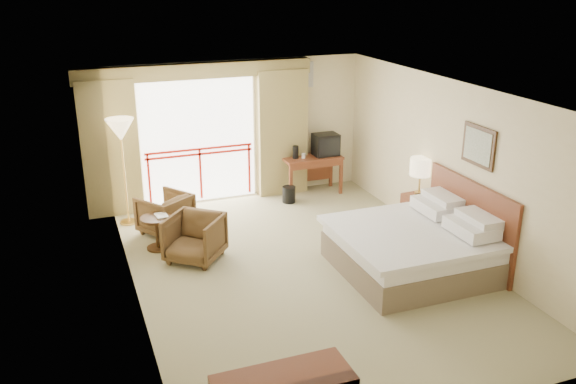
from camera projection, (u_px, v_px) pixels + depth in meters
name	position (u px, v px, depth m)	size (l,w,h in m)	color
floor	(306.00, 269.00, 9.25)	(7.00, 7.00, 0.00)	#989266
ceiling	(308.00, 92.00, 8.33)	(7.00, 7.00, 0.00)	white
wall_back	(238.00, 130.00, 11.87)	(5.00, 5.00, 0.00)	beige
wall_front	(448.00, 301.00, 5.71)	(5.00, 5.00, 0.00)	beige
wall_left	(130.00, 208.00, 7.96)	(7.00, 7.00, 0.00)	beige
wall_right	(453.00, 167.00, 9.62)	(7.00, 7.00, 0.00)	beige
balcony_door	(199.00, 141.00, 11.64)	(2.40, 2.40, 0.00)	white
balcony_railing	(200.00, 161.00, 11.75)	(2.09, 0.03, 1.02)	red
curtain_left	(110.00, 149.00, 10.96)	(1.00, 0.26, 2.50)	olive
curtain_right	(282.00, 133.00, 12.05)	(1.00, 0.26, 2.50)	olive
valance	(196.00, 71.00, 11.09)	(4.40, 0.22, 0.28)	olive
hvac_vent	(301.00, 75.00, 11.93)	(0.50, 0.04, 0.50)	silver
bed	(414.00, 247.00, 9.09)	(2.13, 2.06, 0.97)	brown
headboard	(469.00, 222.00, 9.32)	(0.06, 2.10, 1.30)	#5F2411
framed_art	(478.00, 146.00, 8.91)	(0.04, 0.72, 0.60)	black
nightstand	(419.00, 213.00, 10.54)	(0.44, 0.53, 0.63)	#5F2411
table_lamp	(421.00, 167.00, 10.31)	(0.36, 0.36, 0.64)	tan
phone	(423.00, 197.00, 10.27)	(0.19, 0.15, 0.09)	black
desk	(311.00, 164.00, 12.28)	(1.18, 0.57, 0.77)	#5F2411
tv	(326.00, 145.00, 12.20)	(0.49, 0.39, 0.44)	black
coffee_maker	(295.00, 152.00, 12.02)	(0.12, 0.12, 0.26)	black
cup	(303.00, 156.00, 12.05)	(0.07, 0.07, 0.10)	white
wastebasket	(289.00, 194.00, 11.88)	(0.26, 0.26, 0.32)	black
armchair_far	(167.00, 232.00, 10.55)	(0.75, 0.77, 0.70)	#48311A
armchair_near	(196.00, 259.00, 9.56)	(0.78, 0.80, 0.73)	#48311A
side_table	(157.00, 227.00, 9.80)	(0.51, 0.51, 0.55)	black
book	(156.00, 217.00, 9.74)	(0.18, 0.25, 0.02)	white
floor_lamp	(121.00, 134.00, 10.40)	(0.49, 0.49, 1.91)	tan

